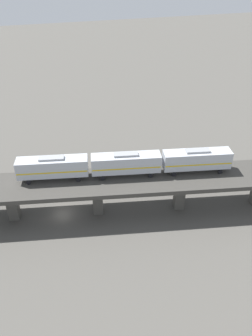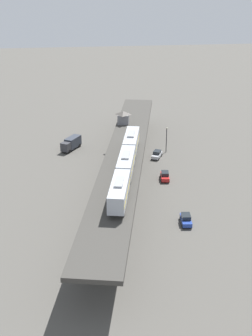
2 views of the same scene
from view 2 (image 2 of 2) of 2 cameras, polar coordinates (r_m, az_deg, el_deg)
name	(u,v)px [view 2 (image 2 of 2)]	position (r m, az deg, el deg)	size (l,w,h in m)	color
ground_plane	(125,182)	(106.63, -0.16, -1.71)	(400.00, 400.00, 0.00)	#4C4944
elevated_viaduct	(125,157)	(104.37, -0.16, 1.35)	(27.94, 91.66, 7.03)	#393733
subway_train	(126,163)	(91.93, 0.00, 0.60)	(10.72, 36.93, 4.45)	#ADB2BA
signal_hut	(123,117)	(123.60, -0.34, 6.24)	(3.84, 3.84, 3.40)	slate
street_car_silver	(157,154)	(120.10, 3.79, 1.68)	(3.55, 4.74, 1.89)	#B7BABF
street_car_red	(165,176)	(107.81, 4.76, -0.95)	(2.40, 4.60, 1.89)	#AD1E1E
street_car_blue	(186,219)	(90.13, 7.32, -6.21)	(2.29, 4.56, 1.89)	#233D93
delivery_truck	(71,143)	(126.01, -6.69, 3.02)	(5.77, 7.28, 3.20)	#333338
street_lamp	(166,138)	(122.87, 4.95, 3.72)	(0.44, 0.44, 6.94)	black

